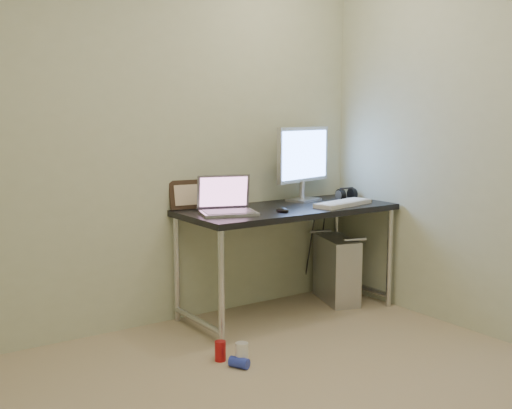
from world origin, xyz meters
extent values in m
cube|color=beige|center=(0.00, 1.75, 1.25)|extent=(3.50, 0.02, 2.50)
cube|color=black|center=(0.98, 1.42, 0.73)|extent=(1.49, 0.65, 0.04)
cylinder|color=silver|center=(0.28, 1.14, 0.35)|extent=(0.04, 0.04, 0.71)
cylinder|color=silver|center=(0.28, 1.71, 0.35)|extent=(0.04, 0.04, 0.71)
cylinder|color=silver|center=(1.69, 1.14, 0.35)|extent=(0.04, 0.04, 0.71)
cylinder|color=silver|center=(1.69, 1.71, 0.35)|extent=(0.04, 0.04, 0.71)
cylinder|color=silver|center=(0.28, 1.42, 0.08)|extent=(0.04, 0.57, 0.04)
cylinder|color=silver|center=(1.69, 1.42, 0.08)|extent=(0.04, 0.57, 0.04)
cube|color=silver|center=(1.47, 1.46, 0.24)|extent=(0.34, 0.50, 0.48)
cylinder|color=silver|center=(1.47, 1.27, 0.49)|extent=(0.17, 0.08, 0.02)
cylinder|color=silver|center=(1.47, 1.65, 0.49)|extent=(0.17, 0.08, 0.02)
cylinder|color=black|center=(1.42, 1.70, 0.40)|extent=(0.01, 0.16, 0.69)
cylinder|color=black|center=(1.51, 1.68, 0.38)|extent=(0.02, 0.11, 0.71)
cylinder|color=#AF1315|center=(0.15, 0.95, 0.06)|extent=(0.08, 0.08, 0.11)
cylinder|color=white|center=(0.21, 0.82, 0.07)|extent=(0.08, 0.08, 0.13)
cylinder|color=#2B3CC3|center=(0.19, 0.80, 0.03)|extent=(0.10, 0.12, 0.06)
cube|color=silver|center=(0.48, 1.38, 0.76)|extent=(0.41, 0.34, 0.02)
cube|color=slate|center=(0.48, 1.38, 0.77)|extent=(0.35, 0.29, 0.00)
cube|color=gray|center=(0.53, 1.51, 0.88)|extent=(0.34, 0.16, 0.22)
cube|color=#865176|center=(0.53, 1.50, 0.88)|extent=(0.31, 0.14, 0.19)
cube|color=silver|center=(1.27, 1.60, 0.76)|extent=(0.26, 0.22, 0.02)
cylinder|color=silver|center=(1.27, 1.62, 0.83)|extent=(0.04, 0.04, 0.12)
cube|color=silver|center=(1.27, 1.61, 1.09)|extent=(0.56, 0.19, 0.39)
cube|color=#5D8DF7|center=(1.27, 1.59, 1.09)|extent=(0.50, 0.14, 0.34)
cube|color=silver|center=(1.34, 1.26, 0.76)|extent=(0.50, 0.25, 0.03)
ellipsoid|color=black|center=(1.60, 1.30, 0.77)|extent=(0.08, 0.11, 0.04)
ellipsoid|color=black|center=(0.83, 1.27, 0.77)|extent=(0.07, 0.11, 0.04)
cylinder|color=black|center=(1.58, 1.54, 0.78)|extent=(0.04, 0.09, 0.09)
cylinder|color=black|center=(1.69, 1.54, 0.78)|extent=(0.04, 0.09, 0.09)
cube|color=black|center=(1.63, 1.54, 0.82)|extent=(0.12, 0.03, 0.01)
cube|color=black|center=(0.37, 1.73, 0.85)|extent=(0.25, 0.10, 0.20)
cylinder|color=silver|center=(0.60, 1.72, 0.79)|extent=(0.01, 0.01, 0.09)
cylinder|color=silver|center=(0.60, 1.72, 0.85)|extent=(0.05, 0.04, 0.04)
camera|label=1|loc=(-1.64, -2.01, 1.39)|focal=45.00mm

